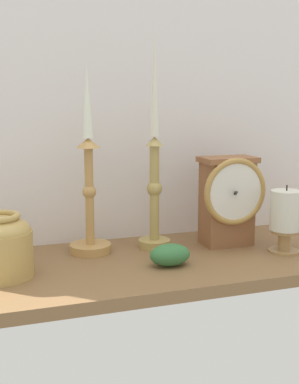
{
  "coord_description": "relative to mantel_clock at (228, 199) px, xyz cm",
  "views": [
    {
      "loc": [
        -37.51,
        -93.7,
        31.92
      ],
      "look_at": [
        -5.23,
        0.0,
        14.0
      ],
      "focal_mm": 47.22,
      "sensor_mm": 36.0,
      "label": 1
    }
  ],
  "objects": [
    {
      "name": "candlestick_tall_left",
      "position": [
        -30.3,
        4.62,
        2.66
      ],
      "size": [
        8.82,
        8.82,
        39.62
      ],
      "color": "tan",
      "rests_on": "ground_plane"
    },
    {
      "name": "ivy_sprig",
      "position": [
        -17.47,
        -9.29,
        -8.38
      ],
      "size": [
        8.18,
        5.73,
        4.35
      ],
      "color": "#346E3B",
      "rests_on": "ground_plane"
    },
    {
      "name": "candlestick_tall_center",
      "position": [
        -16.14,
        3.55,
        5.75
      ],
      "size": [
        7.03,
        7.03,
        46.14
      ],
      "color": "tan",
      "rests_on": "ground_plane"
    },
    {
      "name": "mantel_clock",
      "position": [
        0.0,
        0.0,
        0.0
      ],
      "size": [
        14.73,
        10.09,
        20.03
      ],
      "color": "brown",
      "rests_on": "ground_plane"
    },
    {
      "name": "ground_plane",
      "position": [
        -14.74,
        -4.26,
        -11.75
      ],
      "size": [
        100.0,
        36.0,
        2.4
      ],
      "primitive_type": "cube",
      "color": "brown"
    },
    {
      "name": "brass_vase_jar",
      "position": [
        -49.08,
        -5.22,
        -4.48
      ],
      "size": [
        11.71,
        11.71,
        11.96
      ],
      "color": "tan",
      "rests_on": "ground_plane"
    },
    {
      "name": "pillar_candle_front",
      "position": [
        9.14,
        -8.56,
        -2.81
      ],
      "size": [
        6.6,
        6.6,
        14.51
      ],
      "color": "#A8814E",
      "rests_on": "ground_plane"
    },
    {
      "name": "back_wall",
      "position": [
        -14.74,
        14.24,
        21.95
      ],
      "size": [
        120.0,
        2.0,
        65.0
      ],
      "primitive_type": "cube",
      "color": "silver",
      "rests_on": "ground_plane"
    }
  ]
}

